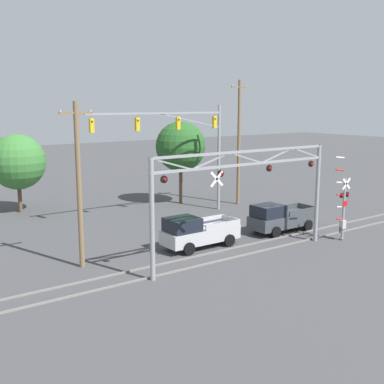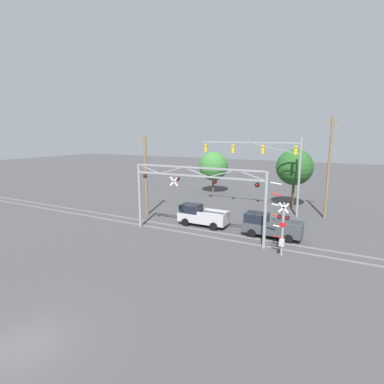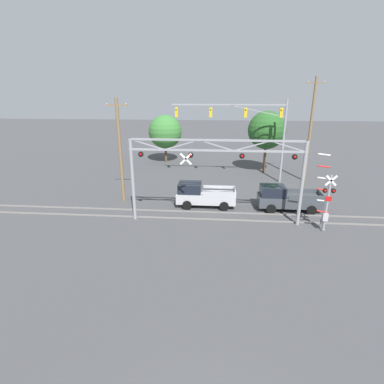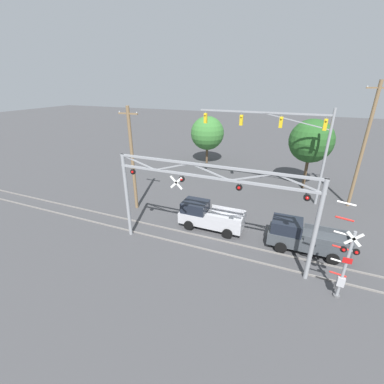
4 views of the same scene
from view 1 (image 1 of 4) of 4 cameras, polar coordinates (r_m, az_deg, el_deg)
rail_track_near at (r=28.58m, az=5.82°, el=-7.52°), size 80.00×0.08×0.10m
rail_track_far at (r=29.62m, az=3.98°, el=-6.85°), size 80.00×0.08×0.10m
crossing_gantry at (r=27.36m, az=6.35°, el=0.86°), size 12.60×0.28×6.27m
crossing_signal_mast at (r=32.78m, az=17.46°, el=-1.97°), size 1.52×0.35×5.58m
traffic_signal_span at (r=38.25m, az=-0.41°, el=6.41°), size 11.88×0.39×8.73m
pickup_truck_lead at (r=29.84m, az=0.57°, el=-4.78°), size 5.00×2.10×2.06m
pickup_truck_following at (r=34.06m, az=10.34°, el=-3.04°), size 5.11×2.10×2.06m
utility_pole_left at (r=26.30m, az=-13.25°, el=0.95°), size 1.80×0.28×8.97m
utility_pole_right at (r=42.52m, az=5.57°, el=5.98°), size 1.80×0.28×10.86m
background_tree_beyond_span at (r=41.60m, az=-19.97°, el=3.37°), size 4.52×4.52×6.45m
background_tree_far_left_verge at (r=42.67m, az=-1.36°, el=5.40°), size 4.42×4.42×7.33m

